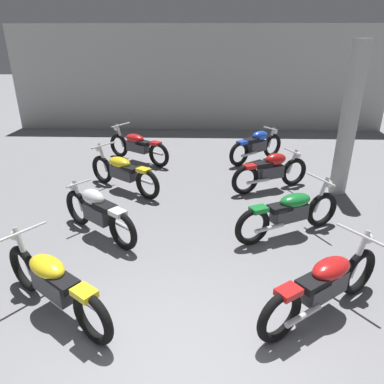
{
  "coord_description": "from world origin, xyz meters",
  "views": [
    {
      "loc": [
        0.21,
        -2.61,
        3.28
      ],
      "look_at": [
        0.0,
        3.59,
        0.55
      ],
      "focal_mm": 33.81,
      "sensor_mm": 36.0,
      "label": 1
    }
  ],
  "objects_px": {
    "motorcycle_left_row_3": "(138,146)",
    "motorcycle_right_row_1": "(290,212)",
    "motorcycle_right_row_3": "(257,145)",
    "motorcycle_left_row_0": "(53,283)",
    "motorcycle_right_row_0": "(324,284)",
    "motorcycle_left_row_2": "(123,172)",
    "motorcycle_left_row_1": "(98,212)",
    "motorcycle_right_row_2": "(271,171)",
    "support_pillar": "(349,121)"
  },
  "relations": [
    {
      "from": "motorcycle_left_row_3",
      "to": "motorcycle_right_row_3",
      "type": "relative_size",
      "value": 1.16
    },
    {
      "from": "motorcycle_left_row_3",
      "to": "motorcycle_right_row_3",
      "type": "distance_m",
      "value": 3.29
    },
    {
      "from": "motorcycle_right_row_1",
      "to": "motorcycle_right_row_2",
      "type": "height_order",
      "value": "motorcycle_right_row_1"
    },
    {
      "from": "motorcycle_left_row_1",
      "to": "motorcycle_right_row_2",
      "type": "distance_m",
      "value": 3.97
    },
    {
      "from": "motorcycle_right_row_0",
      "to": "motorcycle_right_row_3",
      "type": "bearing_deg",
      "value": 90.41
    },
    {
      "from": "motorcycle_right_row_3",
      "to": "motorcycle_right_row_2",
      "type": "bearing_deg",
      "value": -88.41
    },
    {
      "from": "motorcycle_left_row_1",
      "to": "motorcycle_right_row_2",
      "type": "relative_size",
      "value": 0.87
    },
    {
      "from": "motorcycle_left_row_2",
      "to": "motorcycle_left_row_3",
      "type": "bearing_deg",
      "value": 90.57
    },
    {
      "from": "motorcycle_right_row_0",
      "to": "motorcycle_right_row_2",
      "type": "height_order",
      "value": "motorcycle_right_row_0"
    },
    {
      "from": "motorcycle_left_row_0",
      "to": "motorcycle_left_row_3",
      "type": "relative_size",
      "value": 0.97
    },
    {
      "from": "motorcycle_right_row_0",
      "to": "motorcycle_right_row_2",
      "type": "relative_size",
      "value": 0.99
    },
    {
      "from": "motorcycle_left_row_1",
      "to": "motorcycle_left_row_3",
      "type": "relative_size",
      "value": 0.86
    },
    {
      "from": "support_pillar",
      "to": "motorcycle_right_row_0",
      "type": "xyz_separation_m",
      "value": [
        -1.51,
        -3.93,
        -1.15
      ]
    },
    {
      "from": "motorcycle_left_row_3",
      "to": "motorcycle_right_row_1",
      "type": "distance_m",
      "value": 5.12
    },
    {
      "from": "support_pillar",
      "to": "motorcycle_right_row_3",
      "type": "height_order",
      "value": "support_pillar"
    },
    {
      "from": "motorcycle_left_row_3",
      "to": "motorcycle_right_row_1",
      "type": "height_order",
      "value": "same"
    },
    {
      "from": "motorcycle_left_row_0",
      "to": "motorcycle_right_row_3",
      "type": "relative_size",
      "value": 1.12
    },
    {
      "from": "support_pillar",
      "to": "motorcycle_left_row_3",
      "type": "bearing_deg",
      "value": 158.14
    },
    {
      "from": "motorcycle_left_row_0",
      "to": "motorcycle_right_row_1",
      "type": "bearing_deg",
      "value": 31.59
    },
    {
      "from": "motorcycle_left_row_1",
      "to": "motorcycle_left_row_0",
      "type": "bearing_deg",
      "value": -90.79
    },
    {
      "from": "motorcycle_right_row_0",
      "to": "motorcycle_right_row_1",
      "type": "bearing_deg",
      "value": 89.91
    },
    {
      "from": "motorcycle_left_row_0",
      "to": "motorcycle_right_row_0",
      "type": "relative_size",
      "value": 0.99
    },
    {
      "from": "support_pillar",
      "to": "motorcycle_right_row_1",
      "type": "distance_m",
      "value": 2.72
    },
    {
      "from": "motorcycle_right_row_2",
      "to": "motorcycle_right_row_3",
      "type": "relative_size",
      "value": 1.14
    },
    {
      "from": "motorcycle_left_row_0",
      "to": "motorcycle_left_row_1",
      "type": "bearing_deg",
      "value": 89.21
    },
    {
      "from": "motorcycle_right_row_1",
      "to": "motorcycle_left_row_2",
      "type": "bearing_deg",
      "value": 150.44
    },
    {
      "from": "motorcycle_right_row_1",
      "to": "motorcycle_left_row_0",
      "type": "bearing_deg",
      "value": -148.41
    },
    {
      "from": "motorcycle_right_row_1",
      "to": "motorcycle_right_row_3",
      "type": "distance_m",
      "value": 4.03
    },
    {
      "from": "motorcycle_left_row_1",
      "to": "motorcycle_right_row_3",
      "type": "distance_m",
      "value": 5.3
    },
    {
      "from": "motorcycle_right_row_2",
      "to": "motorcycle_left_row_0",
      "type": "bearing_deg",
      "value": -129.41
    },
    {
      "from": "motorcycle_left_row_2",
      "to": "motorcycle_right_row_3",
      "type": "height_order",
      "value": "motorcycle_left_row_2"
    },
    {
      "from": "motorcycle_left_row_0",
      "to": "motorcycle_left_row_1",
      "type": "xyz_separation_m",
      "value": [
        0.03,
        1.93,
        0.01
      ]
    },
    {
      "from": "motorcycle_right_row_2",
      "to": "support_pillar",
      "type": "bearing_deg",
      "value": -2.83
    },
    {
      "from": "motorcycle_left_row_1",
      "to": "motorcycle_right_row_0",
      "type": "xyz_separation_m",
      "value": [
        3.32,
        -1.85,
        -0.01
      ]
    },
    {
      "from": "motorcycle_left_row_1",
      "to": "motorcycle_left_row_3",
      "type": "distance_m",
      "value": 4.03
    },
    {
      "from": "motorcycle_left_row_3",
      "to": "motorcycle_right_row_2",
      "type": "relative_size",
      "value": 1.02
    },
    {
      "from": "motorcycle_left_row_1",
      "to": "motorcycle_right_row_2",
      "type": "bearing_deg",
      "value": 32.95
    },
    {
      "from": "motorcycle_left_row_2",
      "to": "motorcycle_right_row_2",
      "type": "relative_size",
      "value": 0.99
    },
    {
      "from": "support_pillar",
      "to": "motorcycle_right_row_3",
      "type": "bearing_deg",
      "value": 126.8
    },
    {
      "from": "support_pillar",
      "to": "motorcycle_left_row_0",
      "type": "xyz_separation_m",
      "value": [
        -4.86,
        -4.01,
        -1.15
      ]
    },
    {
      "from": "motorcycle_left_row_0",
      "to": "motorcycle_right_row_3",
      "type": "bearing_deg",
      "value": 61.54
    },
    {
      "from": "motorcycle_left_row_2",
      "to": "motorcycle_right_row_0",
      "type": "distance_m",
      "value": 5.08
    },
    {
      "from": "motorcycle_left_row_0",
      "to": "motorcycle_left_row_2",
      "type": "relative_size",
      "value": 0.99
    },
    {
      "from": "motorcycle_right_row_3",
      "to": "motorcycle_right_row_0",
      "type": "bearing_deg",
      "value": -89.59
    },
    {
      "from": "motorcycle_left_row_0",
      "to": "motorcycle_right_row_0",
      "type": "height_order",
      "value": "same"
    },
    {
      "from": "motorcycle_left_row_3",
      "to": "motorcycle_left_row_2",
      "type": "bearing_deg",
      "value": -89.43
    },
    {
      "from": "motorcycle_left_row_2",
      "to": "motorcycle_right_row_0",
      "type": "xyz_separation_m",
      "value": [
        3.31,
        -3.86,
        0.0
      ]
    },
    {
      "from": "support_pillar",
      "to": "motorcycle_left_row_1",
      "type": "relative_size",
      "value": 2.01
    },
    {
      "from": "motorcycle_right_row_3",
      "to": "motorcycle_left_row_1",
      "type": "bearing_deg",
      "value": -128.18
    },
    {
      "from": "motorcycle_right_row_0",
      "to": "motorcycle_right_row_3",
      "type": "xyz_separation_m",
      "value": [
        -0.04,
        6.01,
        0.01
      ]
    }
  ]
}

